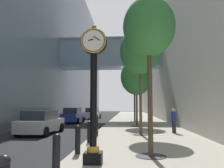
{
  "coord_description": "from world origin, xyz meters",
  "views": [
    {
      "loc": [
        2.16,
        -1.43,
        1.93
      ],
      "look_at": [
        0.97,
        16.26,
        3.6
      ],
      "focal_mm": 37.09,
      "sensor_mm": 36.0,
      "label": 1
    }
  ],
  "objects": [
    {
      "name": "street_tree_mid_far",
      "position": [
        2.97,
        19.22,
        4.5
      ],
      "size": [
        2.83,
        2.83,
        6.0
      ],
      "color": "#333335",
      "rests_on": "sidewalk_right"
    },
    {
      "name": "building_block_left",
      "position": [
        -11.05,
        29.99,
        12.03
      ],
      "size": [
        22.46,
        80.0,
        24.12
      ],
      "color": "slate",
      "rests_on": "ground"
    },
    {
      "name": "car_blue_trailing",
      "position": [
        -3.96,
        24.33,
        0.82
      ],
      "size": [
        2.06,
        4.06,
        1.71
      ],
      "color": "navy",
      "rests_on": "ground"
    },
    {
      "name": "bollard_fifth",
      "position": [
        0.29,
        12.53,
        0.69
      ],
      "size": [
        0.22,
        0.22,
        1.05
      ],
      "color": "black",
      "rests_on": "sidewalk_right"
    },
    {
      "name": "street_tree_mid_near",
      "position": [
        2.97,
        13.12,
        5.38
      ],
      "size": [
        2.57,
        2.57,
        6.75
      ],
      "color": "#333335",
      "rests_on": "sidewalk_right"
    },
    {
      "name": "bollard_fourth",
      "position": [
        0.29,
        9.9,
        0.69
      ],
      "size": [
        0.22,
        0.22,
        1.05
      ],
      "color": "black",
      "rests_on": "sidewalk_right"
    },
    {
      "name": "street_clock",
      "position": [
        1.08,
        5.88,
        2.58
      ],
      "size": [
        0.84,
        0.55,
        4.44
      ],
      "color": "black",
      "rests_on": "sidewalk_right"
    },
    {
      "name": "ground_plane",
      "position": [
        0.0,
        27.0,
        0.0
      ],
      "size": [
        110.0,
        110.0,
        0.0
      ],
      "primitive_type": "plane",
      "color": "#262628",
      "rests_on": "ground"
    },
    {
      "name": "bollard_third",
      "position": [
        0.29,
        7.28,
        0.69
      ],
      "size": [
        0.22,
        0.22,
        1.05
      ],
      "color": "black",
      "rests_on": "sidewalk_right"
    },
    {
      "name": "pedestrian_walking",
      "position": [
        5.2,
        14.17,
        0.99
      ],
      "size": [
        0.45,
        0.45,
        1.61
      ],
      "color": "#23232D",
      "rests_on": "sidewalk_right"
    },
    {
      "name": "bollard_second",
      "position": [
        0.29,
        4.65,
        0.69
      ],
      "size": [
        0.22,
        0.22,
        1.05
      ],
      "color": "black",
      "rests_on": "sidewalk_right"
    },
    {
      "name": "car_silver_near",
      "position": [
        -3.74,
        14.14,
        0.78
      ],
      "size": [
        2.2,
        4.45,
        1.6
      ],
      "color": "#B7BABF",
      "rests_on": "ground"
    },
    {
      "name": "sidewalk_right",
      "position": [
        3.25,
        30.0,
        0.07
      ],
      "size": [
        6.5,
        80.0,
        0.14
      ],
      "primitive_type": "cube",
      "color": "#ADA593",
      "rests_on": "ground"
    },
    {
      "name": "car_white_far",
      "position": [
        -3.0,
        32.57,
        0.79
      ],
      "size": [
        2.1,
        4.46,
        1.63
      ],
      "color": "silver",
      "rests_on": "ground"
    },
    {
      "name": "street_tree_near",
      "position": [
        2.97,
        7.01,
        4.81
      ],
      "size": [
        1.93,
        1.93,
        5.84
      ],
      "color": "#333335",
      "rests_on": "sidewalk_right"
    },
    {
      "name": "street_tree_far",
      "position": [
        2.97,
        25.33,
        4.94
      ],
      "size": [
        2.6,
        2.6,
        6.32
      ],
      "color": "#333335",
      "rests_on": "sidewalk_right"
    }
  ]
}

